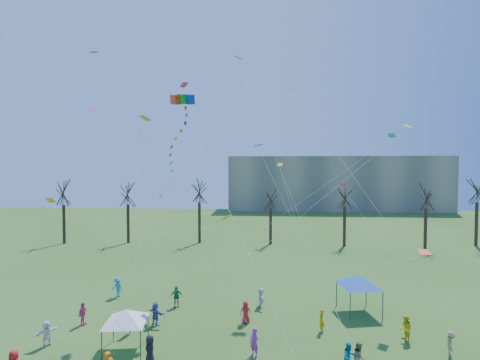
# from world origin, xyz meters

# --- Properties ---
(distant_building) EXTENTS (60.00, 14.00, 15.00)m
(distant_building) POSITION_xyz_m (22.00, 82.00, 7.50)
(distant_building) COLOR gray
(distant_building) RESTS_ON ground
(bare_tree_row) EXTENTS (68.49, 8.01, 10.31)m
(bare_tree_row) POSITION_xyz_m (3.02, 35.97, 6.86)
(bare_tree_row) COLOR black
(bare_tree_row) RESTS_ON ground
(big_box_kite) EXTENTS (4.88, 5.73, 18.93)m
(big_box_kite) POSITION_xyz_m (-4.42, 6.64, 12.71)
(big_box_kite) COLOR red
(big_box_kite) RESTS_ON ground
(canopy_tent_white) EXTENTS (3.52, 3.52, 2.66)m
(canopy_tent_white) POSITION_xyz_m (-7.57, 5.49, 2.26)
(canopy_tent_white) COLOR #3F3F44
(canopy_tent_white) RESTS_ON ground
(canopy_tent_blue) EXTENTS (4.02, 4.02, 3.06)m
(canopy_tent_blue) POSITION_xyz_m (8.98, 12.35, 2.59)
(canopy_tent_blue) COLOR #3F3F44
(canopy_tent_blue) RESTS_ON ground
(festival_crowd) EXTENTS (26.99, 13.57, 1.86)m
(festival_crowd) POSITION_xyz_m (-1.52, 6.74, 0.86)
(festival_crowd) COLOR red
(festival_crowd) RESTS_ON ground
(small_kites_aloft) EXTENTS (29.88, 17.55, 32.63)m
(small_kites_aloft) POSITION_xyz_m (-0.14, 11.83, 13.53)
(small_kites_aloft) COLOR #DF9D0B
(small_kites_aloft) RESTS_ON ground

